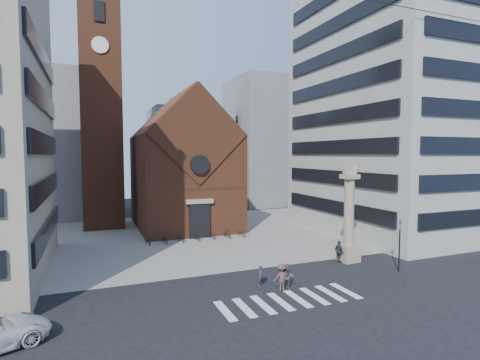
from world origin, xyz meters
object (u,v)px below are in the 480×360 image
at_px(pedestrian_1, 288,277).
at_px(scooter_0, 148,241).
at_px(pedestrian_2, 339,252).
at_px(traffic_light, 399,244).
at_px(lion_column, 349,223).
at_px(pedestrian_0, 261,276).

relative_size(pedestrian_1, scooter_0, 1.21).
xyz_separation_m(pedestrian_1, pedestrian_2, (7.64, 4.30, 0.03)).
distance_m(traffic_light, pedestrian_2, 5.17).
bearing_deg(lion_column, pedestrian_2, 180.00).
bearing_deg(scooter_0, pedestrian_0, -80.82).
distance_m(traffic_light, scooter_0, 24.66).
bearing_deg(pedestrian_2, pedestrian_1, 118.51).
xyz_separation_m(traffic_light, pedestrian_0, (-12.06, 1.11, -1.52)).
bearing_deg(scooter_0, traffic_light, -54.56).
relative_size(lion_column, traffic_light, 2.02).
bearing_deg(pedestrian_1, pedestrian_0, 152.46).
relative_size(lion_column, scooter_0, 5.54).
xyz_separation_m(pedestrian_0, scooter_0, (-5.94, 15.65, -0.30)).
height_order(traffic_light, pedestrian_2, traffic_light).
bearing_deg(pedestrian_2, scooter_0, 48.79).
xyz_separation_m(traffic_light, scooter_0, (-18.00, 16.76, -1.83)).
bearing_deg(lion_column, traffic_light, -63.54).
relative_size(pedestrian_0, pedestrian_1, 0.81).
bearing_deg(pedestrian_2, traffic_light, -143.95).
distance_m(lion_column, traffic_light, 4.62).
relative_size(traffic_light, scooter_0, 2.75).
height_order(traffic_light, pedestrian_1, traffic_light).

